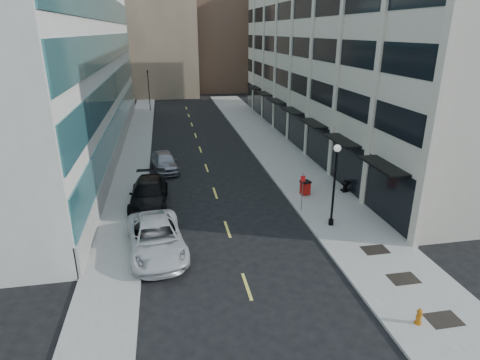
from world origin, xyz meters
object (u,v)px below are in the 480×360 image
object	(u,v)px
car_black_pickup	(149,194)
traffic_signal	(147,73)
car_white_van	(156,238)
fire_hydrant	(419,316)
lamppost	(335,178)
sign_post	(302,187)
car_silver_sedan	(165,161)
trash_bin	(305,187)
urn_planter	(345,185)

from	to	relation	value
car_black_pickup	traffic_signal	bearing A→B (deg)	93.71
traffic_signal	car_white_van	distance (m)	42.30
traffic_signal	fire_hydrant	xyz separation A→B (m)	(11.90, -50.00, -5.21)
fire_hydrant	lamppost	world-z (taller)	lamppost
traffic_signal	lamppost	size ratio (longest dim) A/B	1.32
traffic_signal	car_white_van	bearing A→B (deg)	-88.29
car_black_pickup	sign_post	size ratio (longest dim) A/B	2.33
car_silver_sedan	trash_bin	xyz separation A→B (m)	(10.07, -7.83, -0.11)
lamppost	sign_post	xyz separation A→B (m)	(-1.10, 2.45, -1.44)
car_white_van	car_black_pickup	world-z (taller)	car_black_pickup
car_silver_sedan	sign_post	xyz separation A→B (m)	(8.93, -10.37, 0.99)
car_white_van	car_silver_sedan	bearing A→B (deg)	80.89
traffic_signal	car_silver_sedan	bearing A→B (deg)	-86.18
trash_bin	urn_planter	distance (m)	3.16
car_black_pickup	car_silver_sedan	xyz separation A→B (m)	(1.17, 7.42, -0.06)
trash_bin	sign_post	bearing A→B (deg)	-129.12
car_silver_sedan	trash_bin	size ratio (longest dim) A/B	4.59
trash_bin	lamppost	xyz separation A→B (m)	(-0.05, -4.99, 2.53)
car_silver_sedan	urn_planter	bearing A→B (deg)	-38.02
urn_planter	lamppost	bearing A→B (deg)	-122.45
fire_hydrant	lamppost	bearing A→B (deg)	83.87
car_black_pickup	car_white_van	bearing A→B (deg)	-82.63
car_black_pickup	car_silver_sedan	world-z (taller)	car_black_pickup
fire_hydrant	sign_post	xyz separation A→B (m)	(-1.10, 11.61, 1.31)
traffic_signal	car_silver_sedan	xyz separation A→B (m)	(1.87, -28.02, -4.89)
traffic_signal	sign_post	xyz separation A→B (m)	(10.80, -38.39, -3.90)
lamppost	sign_post	bearing A→B (deg)	114.21
car_black_pickup	fire_hydrant	xyz separation A→B (m)	(11.20, -14.56, -0.38)
car_white_van	urn_planter	bearing A→B (deg)	17.53
lamppost	urn_planter	bearing A→B (deg)	57.55
car_white_van	urn_planter	size ratio (longest dim) A/B	7.14
traffic_signal	lamppost	world-z (taller)	traffic_signal
trash_bin	sign_post	world-z (taller)	sign_post
fire_hydrant	traffic_signal	bearing A→B (deg)	97.26
car_white_van	trash_bin	xyz separation A→B (m)	(10.69, 6.15, -0.16)
fire_hydrant	trash_bin	bearing A→B (deg)	83.69
car_white_van	lamppost	xyz separation A→B (m)	(10.65, 1.16, 2.38)
fire_hydrant	sign_post	distance (m)	11.73
car_white_van	trash_bin	size ratio (longest dim) A/B	5.96
car_silver_sedan	lamppost	distance (m)	16.45
lamppost	urn_planter	world-z (taller)	lamppost
trash_bin	car_white_van	bearing A→B (deg)	-164.98
sign_post	traffic_signal	bearing A→B (deg)	107.15
car_white_van	car_black_pickup	xyz separation A→B (m)	(-0.55, 6.56, 0.01)
car_silver_sedan	car_white_van	bearing A→B (deg)	-100.10
traffic_signal	fire_hydrant	distance (m)	51.66
traffic_signal	fire_hydrant	world-z (taller)	traffic_signal
traffic_signal	lamppost	bearing A→B (deg)	-73.75
traffic_signal	car_black_pickup	bearing A→B (deg)	-88.87
traffic_signal	urn_planter	world-z (taller)	traffic_signal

